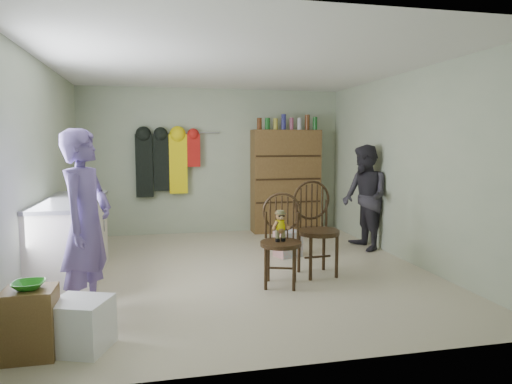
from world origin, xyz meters
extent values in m
plane|color=beige|center=(0.00, 0.00, 0.00)|extent=(5.00, 5.00, 0.00)
plane|color=#AEB99B|center=(0.00, 2.50, 1.25)|extent=(4.50, 0.00, 4.50)
plane|color=#AEB99B|center=(-2.25, 0.00, 1.25)|extent=(0.00, 5.00, 5.00)
plane|color=#AEB99B|center=(2.25, 0.00, 1.25)|extent=(0.00, 5.00, 5.00)
plane|color=white|center=(0.00, 0.00, 2.50)|extent=(5.00, 5.00, 0.00)
cube|color=silver|center=(-1.95, 0.00, 0.45)|extent=(0.60, 1.80, 0.90)
cube|color=slate|center=(-1.95, 0.00, 0.92)|extent=(0.64, 1.86, 0.04)
cylinder|color=#99999E|center=(-1.64, -0.45, 0.54)|extent=(0.02, 0.02, 0.14)
cylinder|color=#99999E|center=(-1.64, 0.45, 0.54)|extent=(0.02, 0.02, 0.14)
cube|color=brown|center=(-1.92, -1.95, 0.26)|extent=(0.36, 0.31, 0.52)
imported|color=#269221|center=(-1.92, -1.95, 0.54)|extent=(0.23, 0.23, 0.06)
cube|color=white|center=(-1.58, -1.89, 0.19)|extent=(0.52, 0.51, 0.39)
cylinder|color=#3D2815|center=(0.32, -0.72, 0.48)|extent=(0.58, 0.58, 0.05)
cylinder|color=#3D2815|center=(0.13, -0.82, 0.23)|extent=(0.04, 0.04, 0.45)
cylinder|color=#3D2815|center=(0.42, -0.91, 0.23)|extent=(0.04, 0.04, 0.45)
cylinder|color=#3D2815|center=(0.23, -0.52, 0.23)|extent=(0.04, 0.04, 0.45)
cylinder|color=#3D2815|center=(0.52, -0.62, 0.23)|extent=(0.04, 0.04, 0.45)
torus|color=#3D2815|center=(0.38, -0.55, 0.80)|extent=(0.43, 0.17, 0.44)
cylinder|color=#3D2815|center=(0.21, -0.50, 0.65)|extent=(0.03, 0.03, 0.30)
cylinder|color=#3D2815|center=(0.55, -0.62, 0.65)|extent=(0.03, 0.03, 0.30)
cylinder|color=yellow|center=(0.32, -0.70, 0.68)|extent=(0.11, 0.11, 0.10)
cylinder|color=#475128|center=(0.32, -0.70, 0.58)|extent=(0.07, 0.07, 0.16)
sphere|color=#9E7042|center=(0.32, -0.70, 0.78)|extent=(0.10, 0.10, 0.10)
cylinder|color=#475128|center=(0.32, -0.70, 0.82)|extent=(0.09, 0.09, 0.03)
cube|color=black|center=(0.32, -0.75, 0.78)|extent=(0.07, 0.01, 0.02)
cylinder|color=#3D2815|center=(0.87, -0.41, 0.52)|extent=(0.54, 0.54, 0.05)
cylinder|color=#3D2815|center=(0.72, -0.59, 0.25)|extent=(0.04, 0.04, 0.50)
cylinder|color=#3D2815|center=(1.05, -0.56, 0.25)|extent=(0.04, 0.04, 0.50)
cylinder|color=#3D2815|center=(0.69, -0.25, 0.25)|extent=(0.04, 0.04, 0.50)
cylinder|color=#3D2815|center=(1.02, -0.22, 0.25)|extent=(0.04, 0.04, 0.50)
torus|color=#3D2815|center=(0.85, -0.21, 0.88)|extent=(0.49, 0.07, 0.48)
cylinder|color=#3D2815|center=(0.65, -0.24, 0.71)|extent=(0.03, 0.03, 0.33)
cylinder|color=#3D2815|center=(1.05, -0.21, 0.71)|extent=(0.03, 0.03, 0.33)
cube|color=#E57972|center=(0.78, 0.54, 0.18)|extent=(0.40, 0.36, 0.35)
imported|color=#6B579F|center=(-1.61, -1.24, 0.85)|extent=(0.59, 0.72, 1.70)
imported|color=#2D2B33|center=(2.00, 0.70, 0.78)|extent=(0.61, 0.77, 1.55)
cube|color=brown|center=(1.25, 2.30, 0.90)|extent=(1.20, 0.38, 1.80)
cube|color=#3D2815|center=(1.25, 2.11, 0.55)|extent=(1.16, 0.02, 0.03)
cube|color=#3D2815|center=(1.25, 2.11, 0.95)|extent=(1.16, 0.02, 0.03)
cube|color=#3D2815|center=(1.25, 2.11, 1.35)|extent=(1.16, 0.02, 0.03)
cylinder|color=#592D14|center=(0.75, 2.20, 1.90)|extent=(0.08, 0.08, 0.20)
cylinder|color=#19591E|center=(0.89, 2.20, 1.90)|extent=(0.09, 0.09, 0.20)
cylinder|color=#A59933|center=(1.04, 2.20, 1.90)|extent=(0.08, 0.08, 0.19)
cylinder|color=navy|center=(1.18, 2.20, 1.93)|extent=(0.08, 0.08, 0.27)
cylinder|color=#8C3F59|center=(1.32, 2.20, 1.90)|extent=(0.07, 0.07, 0.21)
cylinder|color=#B2B2B7|center=(1.46, 2.20, 1.90)|extent=(0.08, 0.08, 0.20)
cylinder|color=#592D14|center=(1.61, 2.20, 1.93)|extent=(0.08, 0.08, 0.26)
cylinder|color=#19591E|center=(1.75, 2.20, 1.91)|extent=(0.08, 0.08, 0.23)
cylinder|color=#99999E|center=(-0.40, 2.44, 1.75)|extent=(1.00, 0.02, 0.02)
cube|color=black|center=(-1.18, 2.38, 1.19)|extent=(0.28, 0.10, 1.05)
cube|color=black|center=(-0.90, 2.38, 1.25)|extent=(0.26, 0.10, 0.95)
cube|color=yellow|center=(-0.62, 2.38, 1.22)|extent=(0.30, 0.10, 1.00)
cube|color=red|center=(-0.36, 2.38, 1.44)|extent=(0.22, 0.10, 0.55)
camera|label=1|loc=(-1.00, -5.45, 1.57)|focal=32.00mm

